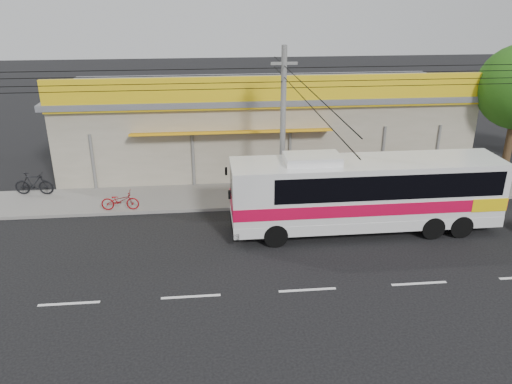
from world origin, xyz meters
TOP-DOWN VIEW (x-y plane):
  - ground at (0.00, 0.00)m, footprint 120.00×120.00m
  - sidewalk at (0.00, 6.00)m, footprint 30.00×3.20m
  - lane_markings at (0.00, -2.50)m, footprint 50.00×0.12m
  - storefront_building at (-0.01, 11.54)m, footprint 22.60×9.20m
  - coach_bus at (3.44, 1.83)m, footprint 11.28×2.45m
  - motorbike_red at (-7.35, 4.70)m, footprint 1.75×0.67m
  - motorbike_dark at (-11.85, 7.01)m, footprint 1.97×0.76m
  - utility_pole at (0.08, 4.20)m, footprint 34.00×14.00m

SIDE VIEW (x-z plane):
  - ground at x=0.00m, z-range 0.00..0.00m
  - lane_markings at x=0.00m, z-range -0.01..0.01m
  - sidewalk at x=0.00m, z-range 0.00..0.15m
  - motorbike_red at x=-7.35m, z-range 0.15..1.06m
  - motorbike_dark at x=-11.85m, z-range 0.15..1.30m
  - coach_bus at x=3.44m, z-range 0.12..3.60m
  - storefront_building at x=-0.01m, z-range -0.55..5.15m
  - utility_pole at x=0.08m, z-range 2.43..9.93m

